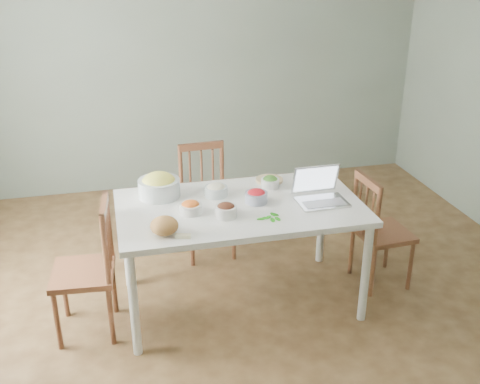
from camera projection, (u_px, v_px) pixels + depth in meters
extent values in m
cube|color=#402A15|center=(251.00, 307.00, 4.28)|extent=(5.00, 5.00, 0.00)
cube|color=slate|center=(192.00, 63.00, 5.96)|extent=(5.00, 0.00, 2.70)
ellipsoid|color=#9E6E3E|center=(164.00, 226.00, 3.60)|extent=(0.24, 0.24, 0.12)
cube|color=beige|center=(183.00, 236.00, 3.57)|extent=(0.10, 0.05, 0.03)
cylinder|color=#C5B389|center=(269.00, 180.00, 4.42)|extent=(0.27, 0.27, 0.02)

